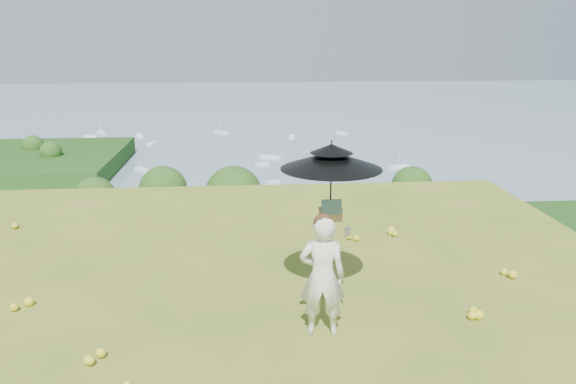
{
  "coord_description": "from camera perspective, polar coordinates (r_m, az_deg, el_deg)",
  "views": [
    {
      "loc": [
        0.97,
        -6.05,
        3.48
      ],
      "look_at": [
        1.69,
        2.97,
        0.94
      ],
      "focal_mm": 35.0,
      "sensor_mm": 36.0,
      "label": 1
    }
  ],
  "objects": [
    {
      "name": "bay_water",
      "position": [
        248.89,
        -4.76,
        6.98
      ],
      "size": [
        700.0,
        700.0,
        0.0
      ],
      "primitive_type": "plane",
      "color": "slate",
      "rests_on": "ground"
    },
    {
      "name": "ground",
      "position": [
        7.05,
        -12.21,
        -14.33
      ],
      "size": [
        14.0,
        14.0,
        0.0
      ],
      "primitive_type": "plane",
      "color": "#556B1E",
      "rests_on": "ground"
    },
    {
      "name": "shoreline_tier",
      "position": [
        90.16,
        -4.79,
        -10.34
      ],
      "size": [
        170.0,
        28.0,
        8.0
      ],
      "primitive_type": "cube",
      "color": "#655E51",
      "rests_on": "bay_water"
    },
    {
      "name": "wildflowers",
      "position": [
        7.24,
        -11.98,
        -12.93
      ],
      "size": [
        10.0,
        10.5,
        0.12
      ],
      "primitive_type": null,
      "color": "yellow",
      "rests_on": "ground"
    },
    {
      "name": "harbor_town",
      "position": [
        87.51,
        -4.88,
        -6.51
      ],
      "size": [
        110.0,
        22.0,
        5.0
      ],
      "primitive_type": null,
      "color": "silver",
      "rests_on": "shoreline_tier"
    },
    {
      "name": "slope_trees",
      "position": [
        45.03,
        -5.44,
        -8.62
      ],
      "size": [
        110.0,
        50.0,
        6.0
      ],
      "primitive_type": null,
      "color": "#224815",
      "rests_on": "forest_slope"
    },
    {
      "name": "sun_umbrella",
      "position": [
        6.94,
        4.38,
        1.23
      ],
      "size": [
        1.31,
        1.31,
        0.99
      ],
      "primitive_type": null,
      "rotation": [
        0.0,
        0.0,
        -0.04
      ],
      "color": "black",
      "rests_on": "field_easel"
    },
    {
      "name": "moored_boats",
      "position": [
        171.66,
        -8.96,
        3.01
      ],
      "size": [
        140.0,
        140.0,
        0.7
      ],
      "primitive_type": null,
      "color": "white",
      "rests_on": "bay_water"
    },
    {
      "name": "painter",
      "position": [
        6.67,
        3.5,
        -8.55
      ],
      "size": [
        0.59,
        0.42,
        1.5
      ],
      "primitive_type": "imported",
      "rotation": [
        0.0,
        0.0,
        3.02
      ],
      "color": "silver",
      "rests_on": "ground"
    },
    {
      "name": "painter_cap",
      "position": [
        6.42,
        3.6,
        -2.77
      ],
      "size": [
        0.26,
        0.3,
        0.1
      ],
      "primitive_type": null,
      "rotation": [
        0.0,
        0.0,
        -0.19
      ],
      "color": "#CE717B",
      "rests_on": "painter"
    },
    {
      "name": "field_easel",
      "position": [
        7.22,
        4.23,
        -6.46
      ],
      "size": [
        0.59,
        0.59,
        1.53
      ],
      "primitive_type": null,
      "rotation": [
        0.0,
        0.0,
        0.02
      ],
      "color": "#A46C44",
      "rests_on": "ground"
    }
  ]
}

